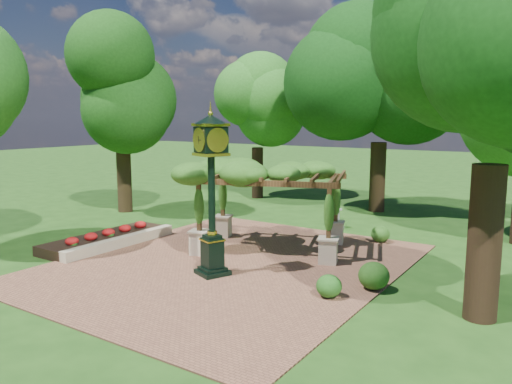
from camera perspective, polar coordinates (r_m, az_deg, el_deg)
The scene contains 14 objects.
ground at distance 15.67m, azimuth -5.11°, elevation -9.14°, with size 120.00×120.00×0.00m, color #1E4714.
brick_plaza at distance 16.42m, azimuth -2.92°, elevation -8.20°, with size 10.00×12.00×0.04m, color brown.
border_wall at distance 19.05m, azimuth -15.11°, elevation -5.56°, with size 0.35×5.00×0.40m, color #C6B793.
flower_bed at distance 19.72m, azimuth -16.84°, elevation -5.21°, with size 1.50×5.00×0.36m, color red.
pedestal_clock at distance 14.75m, azimuth -5.13°, elevation 1.39°, with size 1.26×1.26×4.89m.
pergola at distance 17.69m, azimuth 1.67°, elevation 1.78°, with size 5.91×4.73×3.24m.
sundial at distance 21.75m, azimuth 9.22°, elevation -3.15°, with size 0.61×0.61×0.85m.
shrub_front at distance 13.51m, azimuth 8.34°, elevation -10.59°, with size 0.68×0.68×0.61m, color #1F5317.
shrub_mid at distance 14.31m, azimuth 13.32°, elevation -9.30°, with size 0.86×0.86×0.77m, color #224B15.
shrub_back at distance 19.56m, azimuth 14.01°, elevation -4.69°, with size 0.70×0.70×0.63m, color #285618.
tree_west_near at distance 25.78m, azimuth -15.22°, elevation 11.67°, with size 4.30×4.30×9.15m.
tree_west_far at distance 29.21m, azimuth 0.17°, elevation 9.58°, with size 4.05×4.05×7.66m.
tree_north at distance 25.76m, azimuth 14.08°, elevation 11.53°, with size 5.21×5.21×9.01m.
tree_east_near at distance 12.62m, azimuth 26.04°, elevation 15.79°, with size 4.40×4.40×9.54m.
Camera 1 is at (9.35, -11.63, 4.78)m, focal length 35.00 mm.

